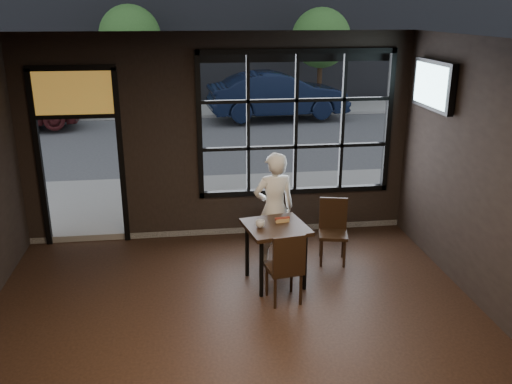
{
  "coord_description": "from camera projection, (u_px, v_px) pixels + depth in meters",
  "views": [
    {
      "loc": [
        -0.51,
        -4.67,
        3.5
      ],
      "look_at": [
        0.4,
        2.2,
        1.15
      ],
      "focal_mm": 38.0,
      "sensor_mm": 36.0,
      "label": 1
    }
  ],
  "objects": [
    {
      "name": "window_frame",
      "position": [
        296.0,
        124.0,
        8.43
      ],
      "size": [
        3.06,
        0.12,
        2.28
      ],
      "primitive_type": "cube",
      "color": "black",
      "rests_on": "ground"
    },
    {
      "name": "chair_near",
      "position": [
        284.0,
        266.0,
        6.72
      ],
      "size": [
        0.47,
        0.47,
        0.95
      ],
      "primitive_type": "cube",
      "rotation": [
        0.0,
        0.0,
        3.3
      ],
      "color": "black",
      "rests_on": "floor"
    },
    {
      "name": "cup",
      "position": [
        260.0,
        224.0,
        6.96
      ],
      "size": [
        0.16,
        0.16,
        0.1
      ],
      "primitive_type": "imported",
      "rotation": [
        0.0,
        0.0,
        0.37
      ],
      "color": "silver",
      "rests_on": "cafe_table"
    },
    {
      "name": "hotdog",
      "position": [
        282.0,
        220.0,
        7.14
      ],
      "size": [
        0.21,
        0.11,
        0.06
      ],
      "primitive_type": null,
      "rotation": [
        0.0,
        0.0,
        0.14
      ],
      "color": "tan",
      "rests_on": "cafe_table"
    },
    {
      "name": "maroon_car",
      "position": [
        5.0,
        104.0,
        16.04
      ],
      "size": [
        4.51,
        2.35,
        1.47
      ],
      "primitive_type": "imported",
      "rotation": [
        0.0,
        0.0,
        1.72
      ],
      "color": "#531B1D",
      "rests_on": "street_asphalt"
    },
    {
      "name": "stained_transom",
      "position": [
        73.0,
        92.0,
        7.84
      ],
      "size": [
        1.2,
        0.06,
        0.7
      ],
      "primitive_type": "cube",
      "color": "orange",
      "rests_on": "ground"
    },
    {
      "name": "ceiling",
      "position": [
        243.0,
        45.0,
        4.54
      ],
      "size": [
        6.0,
        7.0,
        0.02
      ],
      "primitive_type": "cube",
      "color": "black",
      "rests_on": "ground"
    },
    {
      "name": "tree_left",
      "position": [
        130.0,
        36.0,
        18.91
      ],
      "size": [
        2.15,
        2.15,
        3.66
      ],
      "color": "#332114",
      "rests_on": "street_asphalt"
    },
    {
      "name": "tree_right",
      "position": [
        321.0,
        38.0,
        19.13
      ],
      "size": [
        2.09,
        2.09,
        3.56
      ],
      "color": "#332114",
      "rests_on": "street_asphalt"
    },
    {
      "name": "street_asphalt",
      "position": [
        193.0,
        80.0,
        28.11
      ],
      "size": [
        60.0,
        41.0,
        0.04
      ],
      "primitive_type": "cube",
      "color": "#545456",
      "rests_on": "ground"
    },
    {
      "name": "floor",
      "position": [
        246.0,
        368.0,
        5.58
      ],
      "size": [
        6.0,
        7.0,
        0.02
      ],
      "primitive_type": "cube",
      "color": "black",
      "rests_on": "ground"
    },
    {
      "name": "chair_window",
      "position": [
        333.0,
        232.0,
        7.75
      ],
      "size": [
        0.48,
        0.48,
        0.93
      ],
      "primitive_type": "cube",
      "rotation": [
        0.0,
        0.0,
        -0.22
      ],
      "color": "black",
      "rests_on": "floor"
    },
    {
      "name": "tv",
      "position": [
        433.0,
        85.0,
        7.51
      ],
      "size": [
        0.13,
        1.15,
        0.68
      ],
      "primitive_type": "cube",
      "color": "black",
      "rests_on": "wall_right"
    },
    {
      "name": "navy_car",
      "position": [
        278.0,
        95.0,
        17.62
      ],
      "size": [
        4.63,
        1.99,
        1.48
      ],
      "primitive_type": "imported",
      "rotation": [
        0.0,
        0.0,
        1.67
      ],
      "color": "black",
      "rests_on": "street_asphalt"
    },
    {
      "name": "man",
      "position": [
        274.0,
        209.0,
        7.63
      ],
      "size": [
        0.65,
        0.48,
        1.65
      ],
      "primitive_type": "imported",
      "rotation": [
        0.0,
        0.0,
        3.3
      ],
      "color": "white",
      "rests_on": "floor"
    },
    {
      "name": "cafe_table",
      "position": [
        275.0,
        254.0,
        7.18
      ],
      "size": [
        0.9,
        0.9,
        0.83
      ],
      "primitive_type": "cube",
      "rotation": [
        0.0,
        0.0,
        0.19
      ],
      "color": "black",
      "rests_on": "floor"
    }
  ]
}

